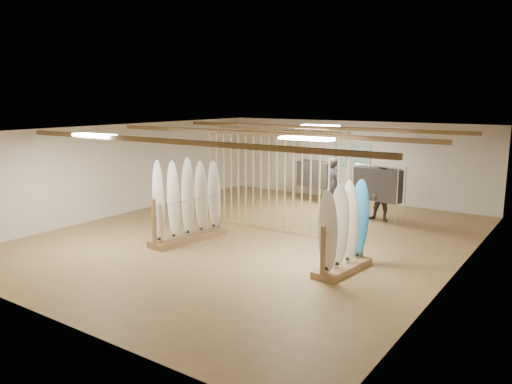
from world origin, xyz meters
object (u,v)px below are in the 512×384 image
Objects in this scene: rack_left at (188,214)px; clothing_rack_a at (314,174)px; shopper_a at (334,181)px; rack_right at (343,242)px; shopper_b at (382,191)px; clothing_rack_b at (377,184)px.

rack_left is 1.47× the size of clothing_rack_a.
rack_right is at bearing 149.30° from shopper_a.
clothing_rack_a is (-3.84, 5.89, 0.35)m from rack_right.
shopper_a reaches higher than shopper_b.
clothing_rack_b is at bearing -174.94° from shopper_b.
shopper_b is at bearing 107.99° from rack_right.
rack_left is at bearing -112.00° from clothing_rack_b.
rack_right is 1.12× the size of clothing_rack_b.
rack_right is 1.24× the size of clothing_rack_a.
shopper_a reaches higher than clothing_rack_a.
clothing_rack_b is at bearing -164.83° from shopper_a.
rack_right is 4.74m from shopper_b.
shopper_a is (-2.71, 5.11, 0.35)m from rack_right.
shopper_b is (1.78, -0.47, -0.06)m from shopper_a.
rack_left reaches higher than rack_right.
rack_right is at bearing -43.56° from clothing_rack_a.
clothing_rack_b is (-1.07, 4.63, 0.45)m from rack_right.
rack_left is 1.33× the size of clothing_rack_b.
shopper_a is 1.07× the size of shopper_b.
shopper_b is at bearing 64.19° from rack_left.
shopper_b is (-0.93, 4.64, 0.28)m from rack_right.
shopper_a reaches higher than clothing_rack_b.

